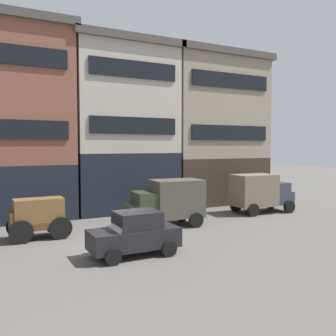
% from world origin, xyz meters
% --- Properties ---
extents(ground_plane, '(120.00, 120.00, 0.00)m').
position_xyz_m(ground_plane, '(0.00, 0.00, 0.00)').
color(ground_plane, '#605B56').
extents(building_center_left, '(7.46, 6.33, 12.19)m').
position_xyz_m(building_center_left, '(-3.83, 9.29, 6.14)').
color(building_center_left, black).
rests_on(building_center_left, ground_plane).
extents(building_center_right, '(7.59, 6.33, 11.78)m').
position_xyz_m(building_center_right, '(3.35, 9.29, 5.94)').
color(building_center_right, black).
rests_on(building_center_right, ground_plane).
extents(building_far_right, '(8.56, 6.33, 11.80)m').
position_xyz_m(building_far_right, '(11.07, 9.29, 5.94)').
color(building_far_right, '#33281E').
rests_on(building_far_right, ground_plane).
extents(cargo_wagon, '(2.92, 1.54, 1.98)m').
position_xyz_m(cargo_wagon, '(-3.23, 2.70, 1.15)').
color(cargo_wagon, brown).
rests_on(cargo_wagon, ground_plane).
extents(delivery_truck_near, '(4.46, 2.38, 2.62)m').
position_xyz_m(delivery_truck_near, '(3.65, 2.25, 1.42)').
color(delivery_truck_near, '#2D3823').
rests_on(delivery_truck_near, ground_plane).
extents(delivery_truck_far, '(4.43, 2.32, 2.62)m').
position_xyz_m(delivery_truck_far, '(11.24, 3.13, 1.42)').
color(delivery_truck_far, '#333847').
rests_on(delivery_truck_far, ground_plane).
extents(sedan_light, '(3.72, 1.89, 1.83)m').
position_xyz_m(sedan_light, '(-0.04, -2.00, 0.91)').
color(sedan_light, black).
rests_on(sedan_light, ground_plane).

